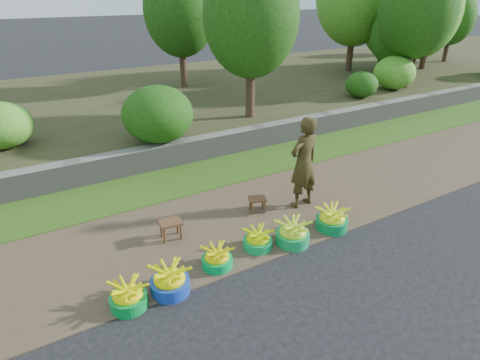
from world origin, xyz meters
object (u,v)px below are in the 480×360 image
basin_e (293,233)px  basin_f (332,219)px  stool_right (257,201)px  basin_c (217,258)px  vendor_woman (304,163)px  basin_a (128,296)px  basin_d (258,240)px  stool_left (171,225)px  basin_b (170,281)px

basin_e → basin_f: size_ratio=1.00×
basin_f → stool_right: 1.35m
basin_c → basin_f: (2.15, -0.06, 0.03)m
vendor_woman → basin_c: bearing=14.3°
basin_a → basin_f: 3.49m
basin_d → basin_f: basin_f is taller
basin_f → stool_left: 2.68m
basin_d → stool_right: (0.60, 0.95, 0.08)m
stool_left → vendor_woman: size_ratio=0.22×
basin_a → basin_e: basin_e is taller
basin_a → basin_c: bearing=5.9°
basin_d → stool_right: bearing=57.7°
basin_a → stool_right: bearing=23.6°
basin_b → basin_e: 2.10m
basin_c → basin_e: (1.32, -0.07, 0.03)m
basin_c → basin_f: basin_f is taller
basin_d → vendor_woman: bearing=27.3°
basin_a → basin_d: (2.11, 0.23, -0.01)m
basin_b → basin_d: 1.56m
basin_f → vendor_woman: bearing=86.6°
basin_e → stool_right: size_ratio=1.47×
basin_d → basin_a: bearing=-173.7°
basin_f → basin_e: bearing=-179.5°
basin_a → stool_right: 2.96m
basin_c → basin_e: 1.32m
basin_e → vendor_woman: (0.88, 0.90, 0.69)m
stool_right → vendor_woman: 1.07m
basin_f → stool_right: bearing=125.2°
basin_d → basin_e: size_ratio=0.84×
basin_b → basin_e: basin_e is taller
basin_c → vendor_woman: (2.20, 0.83, 0.72)m
basin_f → stool_right: (-0.78, 1.11, 0.05)m
basin_d → basin_f: 1.39m
basin_c → vendor_woman: 2.46m
basin_d → vendor_woman: vendor_woman is taller
basin_a → basin_d: basin_a is taller
basin_b → basin_f: size_ratio=0.98×
basin_e → basin_a: bearing=-178.5°
stool_left → basin_a: bearing=-132.0°
basin_e → stool_right: basin_e is taller
basin_c → basin_d: bearing=7.0°
basin_c → basin_d: size_ratio=0.99×
basin_a → stool_left: bearing=48.0°
basin_a → basin_e: size_ratio=0.89×
basin_d → basin_f: size_ratio=0.84×
basin_d → basin_e: 0.58m
basin_c → vendor_woman: size_ratio=0.27×
stool_right → vendor_woman: (0.83, -0.21, 0.64)m
basin_c → basin_d: basin_d is taller
stool_left → vendor_woman: bearing=-4.1°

